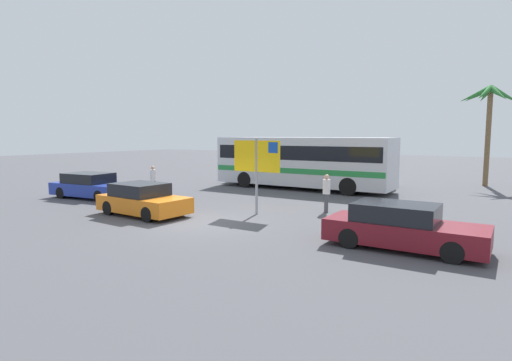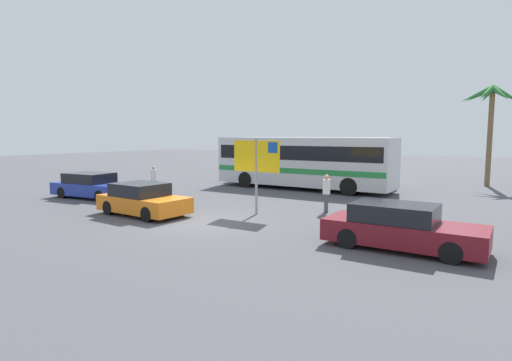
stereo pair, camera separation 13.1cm
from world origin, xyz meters
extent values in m
plane|color=#4C4C51|center=(0.00, 0.00, 0.00)|extent=(120.00, 120.00, 0.00)
cube|color=silver|center=(-1.10, 11.03, 1.73)|extent=(11.06, 2.69, 2.90)
cube|color=black|center=(-1.10, 11.03, 2.28)|extent=(10.62, 2.72, 0.84)
cube|color=#23843D|center=(-1.10, 11.03, 1.22)|extent=(10.95, 2.72, 0.32)
cylinder|color=black|center=(2.33, 12.25, 0.50)|extent=(1.00, 0.28, 1.00)
cylinder|color=black|center=(2.33, 9.81, 0.50)|extent=(1.00, 0.28, 1.00)
cylinder|color=black|center=(-4.53, 12.25, 0.50)|extent=(1.00, 0.28, 1.00)
cylinder|color=black|center=(-4.53, 9.81, 0.50)|extent=(1.00, 0.28, 1.00)
cube|color=silver|center=(-2.06, 14.40, 1.73)|extent=(11.06, 2.69, 2.90)
cube|color=black|center=(-2.06, 14.40, 2.28)|extent=(10.62, 2.72, 0.84)
cube|color=#1E70B7|center=(-2.06, 14.40, 1.22)|extent=(10.95, 2.72, 0.32)
cylinder|color=black|center=(1.37, 15.62, 0.50)|extent=(1.00, 0.28, 1.00)
cylinder|color=black|center=(1.37, 13.18, 0.50)|extent=(1.00, 0.28, 1.00)
cylinder|color=black|center=(-5.49, 15.62, 0.50)|extent=(1.00, 0.28, 1.00)
cylinder|color=black|center=(-5.49, 13.18, 0.50)|extent=(1.00, 0.28, 1.00)
cylinder|color=gray|center=(0.95, 2.51, 1.60)|extent=(0.11, 0.11, 3.20)
cube|color=yellow|center=(0.95, 2.51, 2.45)|extent=(2.20, 0.08, 1.30)
cube|color=#1447A8|center=(1.75, 2.52, 2.82)|extent=(0.44, 0.07, 0.44)
cube|color=maroon|center=(7.44, 0.33, 0.48)|extent=(4.47, 1.78, 0.64)
cube|color=black|center=(7.17, 0.33, 1.06)|extent=(2.32, 1.63, 0.52)
cylinder|color=black|center=(8.82, 1.15, 0.30)|extent=(0.60, 0.16, 0.60)
cylinder|color=black|center=(8.83, -0.48, 0.30)|extent=(0.60, 0.16, 0.60)
cylinder|color=black|center=(6.05, 1.15, 0.30)|extent=(0.60, 0.16, 0.60)
cylinder|color=black|center=(6.06, -0.48, 0.30)|extent=(0.60, 0.16, 0.60)
cube|color=orange|center=(-2.90, -0.15, 0.48)|extent=(4.05, 2.06, 0.64)
cube|color=black|center=(-3.14, -0.14, 1.06)|extent=(2.14, 1.81, 0.52)
cylinder|color=black|center=(-1.63, 0.64, 0.30)|extent=(0.61, 0.19, 0.60)
cylinder|color=black|center=(-1.72, -1.07, 0.30)|extent=(0.61, 0.19, 0.60)
cylinder|color=black|center=(-4.09, 0.77, 0.30)|extent=(0.61, 0.19, 0.60)
cylinder|color=black|center=(-4.17, -0.94, 0.30)|extent=(0.61, 0.19, 0.60)
cube|color=#23389E|center=(-8.81, 1.69, 0.48)|extent=(4.65, 2.29, 0.64)
cube|color=black|center=(-9.07, 1.66, 1.06)|extent=(2.49, 1.93, 0.52)
cylinder|color=black|center=(-7.51, 2.68, 0.30)|extent=(0.61, 0.22, 0.60)
cylinder|color=black|center=(-7.34, 0.98, 0.30)|extent=(0.61, 0.22, 0.60)
cylinder|color=black|center=(-10.27, 2.40, 0.30)|extent=(0.61, 0.22, 0.60)
cylinder|color=black|center=(-10.11, 0.70, 0.30)|extent=(0.61, 0.22, 0.60)
cylinder|color=#4C4C51|center=(-7.06, 4.23, 0.39)|extent=(0.13, 0.13, 0.79)
cylinder|color=#4C4C51|center=(-7.00, 4.39, 0.39)|extent=(0.13, 0.13, 0.79)
cylinder|color=silver|center=(-7.03, 4.31, 1.10)|extent=(0.32, 0.32, 0.62)
sphere|color=tan|center=(-7.03, 4.31, 1.51)|extent=(0.21, 0.21, 0.21)
cylinder|color=#4C4C51|center=(3.19, 4.60, 0.40)|extent=(0.13, 0.13, 0.80)
cylinder|color=#4C4C51|center=(3.30, 4.45, 0.40)|extent=(0.13, 0.13, 0.80)
cylinder|color=silver|center=(3.24, 4.52, 1.11)|extent=(0.32, 0.32, 0.63)
sphere|color=tan|center=(3.24, 4.52, 1.53)|extent=(0.22, 0.22, 0.22)
cylinder|color=brown|center=(8.42, 18.87, 3.06)|extent=(0.32, 0.32, 6.12)
cone|color=#2D7533|center=(9.28, 18.96, 5.80)|extent=(1.99, 0.66, 1.41)
cone|color=#2D7533|center=(9.09, 19.52, 5.96)|extent=(1.76, 1.74, 1.13)
cone|color=#2D7533|center=(8.07, 19.74, 5.97)|extent=(1.16, 2.06, 1.10)
cone|color=#2D7533|center=(7.63, 19.36, 5.96)|extent=(1.96, 1.45, 1.12)
cone|color=#2D7533|center=(7.56, 18.55, 5.91)|extent=(2.04, 1.11, 1.22)
cone|color=#2D7533|center=(8.14, 17.98, 5.93)|extent=(1.04, 2.06, 1.18)
cone|color=#2D7533|center=(8.90, 18.09, 5.89)|extent=(1.43, 1.93, 1.26)
camera|label=1|loc=(10.09, -11.95, 3.31)|focal=28.94mm
camera|label=2|loc=(10.20, -11.88, 3.31)|focal=28.94mm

